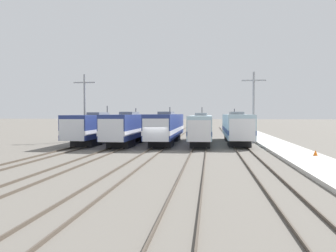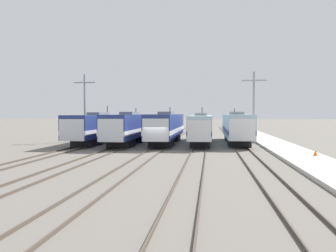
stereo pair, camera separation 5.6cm
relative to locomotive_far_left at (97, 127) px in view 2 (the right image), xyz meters
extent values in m
plane|color=#666059|center=(9.18, -7.40, -2.12)|extent=(400.00, 400.00, 0.00)
cube|color=#4C4238|center=(-0.72, -7.40, -2.04)|extent=(0.07, 120.00, 0.15)
cube|color=#4C4238|center=(0.72, -7.40, -2.04)|extent=(0.07, 120.00, 0.15)
cube|color=#4C4238|center=(3.87, -7.40, -2.04)|extent=(0.07, 120.00, 0.15)
cube|color=#4C4238|center=(5.31, -7.40, -2.04)|extent=(0.07, 120.00, 0.15)
cube|color=#4C4238|center=(8.46, -7.40, -2.04)|extent=(0.07, 120.00, 0.15)
cube|color=#4C4238|center=(9.90, -7.40, -2.04)|extent=(0.07, 120.00, 0.15)
cube|color=#4C4238|center=(13.06, -7.40, -2.04)|extent=(0.07, 120.00, 0.15)
cube|color=#4C4238|center=(14.49, -7.40, -2.04)|extent=(0.07, 120.00, 0.15)
cube|color=#4C4238|center=(17.65, -7.40, -2.04)|extent=(0.07, 120.00, 0.15)
cube|color=#4C4238|center=(19.08, -7.40, -2.04)|extent=(0.07, 120.00, 0.15)
cube|color=black|center=(0.00, -3.77, -1.64)|extent=(2.60, 3.80, 0.95)
cube|color=black|center=(0.00, 4.88, -1.64)|extent=(2.60, 3.80, 0.95)
cube|color=navy|center=(0.00, 0.56, 0.23)|extent=(3.06, 17.29, 2.80)
cube|color=silver|center=(0.00, 0.56, -0.33)|extent=(3.10, 17.33, 0.50)
cube|color=silver|center=(0.00, -7.04, 0.02)|extent=(2.82, 2.29, 2.38)
cube|color=black|center=(0.00, -8.11, 0.55)|extent=(2.39, 0.08, 0.67)
cube|color=slate|center=(0.00, 0.56, 1.81)|extent=(1.68, 4.32, 0.35)
cylinder|color=#38383D|center=(0.00, 4.36, 2.29)|extent=(0.12, 0.12, 1.32)
cube|color=black|center=(4.59, -4.74, -1.64)|extent=(2.56, 3.60, 0.95)
cube|color=black|center=(4.59, 3.45, -1.64)|extent=(2.56, 3.60, 0.95)
cube|color=navy|center=(4.59, -0.65, 0.26)|extent=(3.01, 16.37, 2.86)
cube|color=silver|center=(4.59, -0.65, -0.31)|extent=(3.05, 16.41, 0.51)
cube|color=silver|center=(4.59, -7.77, 0.05)|extent=(2.77, 2.33, 2.43)
cube|color=black|center=(4.59, -8.85, 0.58)|extent=(2.36, 0.08, 0.68)
cube|color=slate|center=(4.59, -0.65, 1.86)|extent=(1.66, 4.09, 0.35)
cylinder|color=#38383D|center=(4.59, 2.96, 2.13)|extent=(0.12, 0.12, 0.89)
cube|color=black|center=(9.18, -3.47, -1.64)|extent=(2.61, 3.84, 0.95)
cube|color=black|center=(9.18, 5.25, -1.64)|extent=(2.61, 3.84, 0.95)
cube|color=navy|center=(9.18, 0.89, 0.28)|extent=(3.07, 17.44, 2.89)
cube|color=silver|center=(9.18, 0.89, -0.30)|extent=(3.11, 17.48, 0.52)
cube|color=silver|center=(9.18, -6.79, 0.06)|extent=(2.83, 2.28, 2.45)
cube|color=black|center=(9.18, -7.85, 0.60)|extent=(2.40, 0.08, 0.69)
cube|color=slate|center=(9.18, 0.89, 1.89)|extent=(1.69, 4.36, 0.35)
cylinder|color=#38383D|center=(9.18, 4.73, 2.23)|extent=(0.12, 0.12, 1.02)
cube|color=#232326|center=(13.77, -3.23, -1.64)|extent=(2.30, 3.67, 0.95)
cube|color=#232326|center=(13.77, 5.12, -1.64)|extent=(2.30, 3.67, 0.95)
cube|color=#9EBCCC|center=(13.77, 0.95, 0.19)|extent=(2.71, 16.70, 2.71)
cube|color=navy|center=(13.77, 0.95, -0.35)|extent=(2.75, 16.74, 0.49)
cube|color=silver|center=(13.77, -6.49, -0.01)|extent=(2.49, 2.01, 2.30)
cube|color=black|center=(13.77, -7.42, 0.49)|extent=(2.12, 0.08, 0.65)
cube|color=gray|center=(13.77, 0.95, 1.72)|extent=(1.49, 4.17, 0.35)
cylinder|color=#38383D|center=(13.77, 4.62, 2.12)|extent=(0.12, 0.12, 1.15)
cube|color=#232326|center=(18.36, -1.88, -1.64)|extent=(2.58, 3.58, 0.95)
cube|color=#232326|center=(18.36, 6.27, -1.64)|extent=(2.58, 3.58, 0.95)
cube|color=#9EBCCC|center=(18.36, 2.20, 0.27)|extent=(3.03, 16.29, 2.86)
cube|color=navy|center=(18.36, 2.20, -0.31)|extent=(3.07, 16.33, 0.52)
cube|color=silver|center=(18.36, -4.94, 0.05)|extent=(2.79, 2.22, 2.43)
cube|color=black|center=(18.36, -5.97, 0.59)|extent=(2.37, 0.08, 0.68)
cube|color=gray|center=(18.36, 2.20, 1.87)|extent=(1.67, 4.07, 0.35)
cylinder|color=#38383D|center=(18.36, 5.78, 2.11)|extent=(0.12, 0.12, 0.82)
cylinder|color=gray|center=(-2.63, 2.33, 2.60)|extent=(0.29, 0.29, 9.42)
cube|color=gray|center=(-2.63, 2.33, 6.18)|extent=(3.15, 0.16, 0.16)
cylinder|color=gray|center=(20.60, 2.33, 2.60)|extent=(0.29, 0.29, 9.42)
cube|color=gray|center=(20.60, 2.33, 6.18)|extent=(3.15, 0.16, 0.16)
cube|color=beige|center=(22.93, -7.40, -1.98)|extent=(4.00, 120.00, 0.27)
cone|color=orange|center=(24.02, -12.18, -1.60)|extent=(0.39, 0.39, 0.49)
camera|label=1|loc=(14.86, -41.93, 1.82)|focal=35.00mm
camera|label=2|loc=(14.92, -41.92, 1.82)|focal=35.00mm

